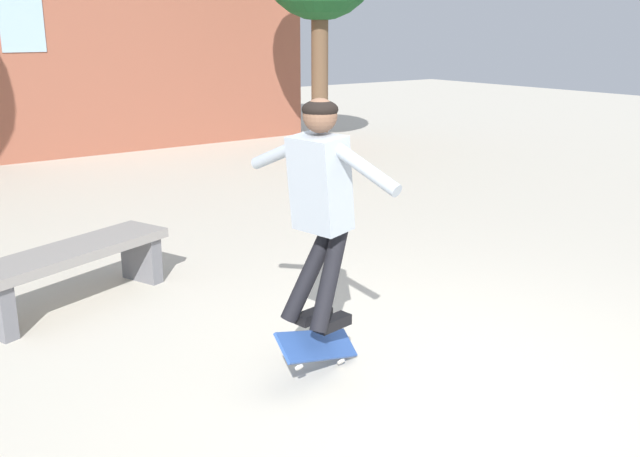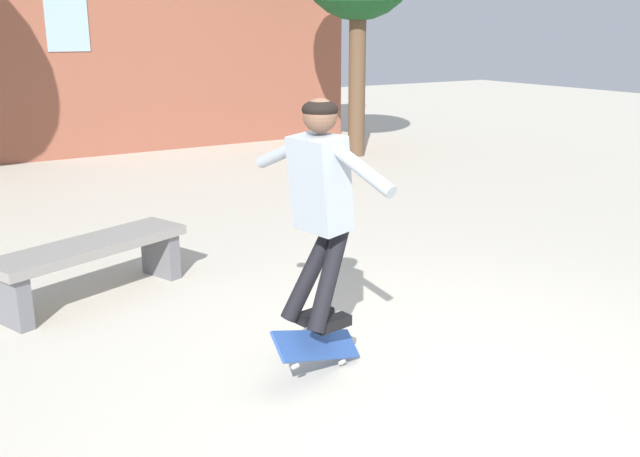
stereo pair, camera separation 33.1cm
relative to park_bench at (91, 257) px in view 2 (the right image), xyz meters
name	(u,v)px [view 2 (the right image)]	position (x,y,z in m)	size (l,w,h in m)	color
ground_plane	(421,394)	(1.30, -2.74, -0.36)	(40.00, 40.00, 0.00)	beige
building_backdrop	(47,25)	(1.31, 7.13, 1.88)	(12.16, 0.52, 5.15)	#93513D
park_bench	(91,257)	(0.00, 0.00, 0.00)	(1.76, 1.03, 0.50)	gray
skater	(320,194)	(0.90, -2.19, 0.86)	(0.45, 1.23, 1.46)	#9EA8B2
skateboard_flipping	(317,345)	(0.85, -2.22, -0.13)	(0.75, 0.44, 0.43)	#2D519E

